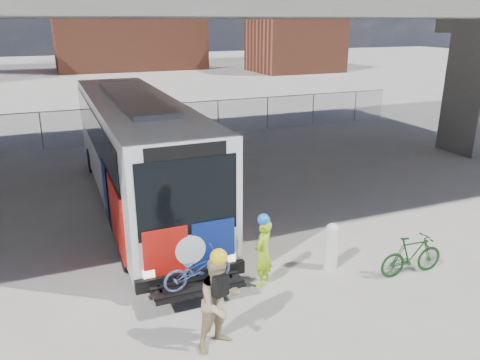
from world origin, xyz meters
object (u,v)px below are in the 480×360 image
bus (136,143)px  cyclist_hivis (263,251)px  cyclist_tan (220,301)px  bollard (332,245)px  bike_parked (412,255)px

bus → cyclist_hivis: bearing=-75.2°
cyclist_hivis → cyclist_tan: size_ratio=0.88×
cyclist_tan → bollard: bearing=8.0°
bus → bollard: bus is taller
bus → cyclist_hivis: bus is taller
cyclist_tan → cyclist_hivis: bearing=27.7°
bollard → cyclist_hivis: size_ratio=0.69×
bus → cyclist_tan: bus is taller
bike_parked → bus: bearing=39.3°
bus → bike_parked: 9.12m
cyclist_hivis → bike_parked: (3.54, -0.97, -0.35)m
bus → bike_parked: bus is taller
cyclist_tan → bike_parked: size_ratio=1.20×
bollard → bike_parked: size_ratio=0.73×
bus → bollard: size_ratio=10.36×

